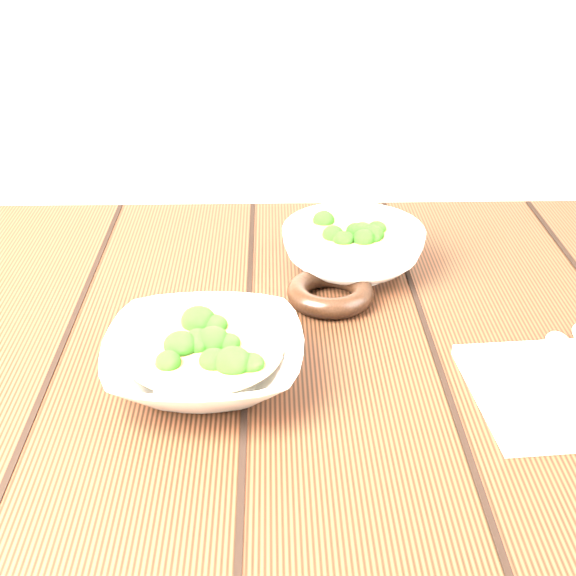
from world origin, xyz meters
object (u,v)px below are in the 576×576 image
at_px(table, 267,432).
at_px(soup_bowl_front, 204,358).
at_px(soup_bowl_back, 353,247).
at_px(trivet, 330,292).

height_order(table, soup_bowl_front, soup_bowl_front).
height_order(soup_bowl_front, soup_bowl_back, soup_bowl_back).
bearing_deg(soup_bowl_front, table, 46.53).
xyz_separation_m(table, soup_bowl_back, (0.11, 0.18, 0.15)).
distance_m(soup_bowl_front, soup_bowl_back, 0.30).
bearing_deg(soup_bowl_front, soup_bowl_back, 54.72).
bearing_deg(soup_bowl_back, soup_bowl_front, -125.28).
bearing_deg(table, trivet, 50.69).
height_order(soup_bowl_back, trivet, soup_bowl_back).
xyz_separation_m(table, soup_bowl_front, (-0.06, -0.06, 0.15)).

